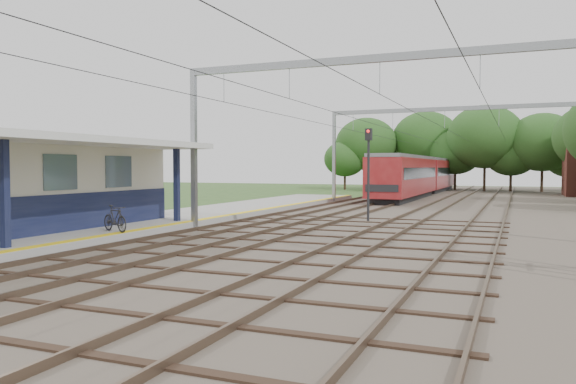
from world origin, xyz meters
The scene contains 9 objects.
ballast_bed centered at (4.00, 30.00, 0.05)m, with size 18.00×90.00×0.10m, color #473D33.
platform centered at (-7.50, 14.00, 0.17)m, with size 5.00×52.00×0.35m, color gray.
yellow_stripe centered at (-5.25, 14.00, 0.35)m, with size 0.45×52.00×0.01m, color yellow.
rail_tracks centered at (1.50, 30.00, 0.18)m, with size 11.80×88.00×0.15m.
catenary_system centered at (3.39, 25.28, 5.51)m, with size 17.22×88.00×7.00m.
tree_band centered at (3.84, 57.12, 4.92)m, with size 31.72×30.88×8.82m.
bicycle centered at (-5.60, 10.50, 0.84)m, with size 0.46×1.63×0.98m, color black.
train centered at (-0.50, 48.61, 2.01)m, with size 2.73×33.97×3.60m.
signal_post centered at (1.35, 20.64, 2.97)m, with size 0.35×0.30×4.61m.
Camera 1 is at (8.14, -6.08, 2.73)m, focal length 35.00 mm.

